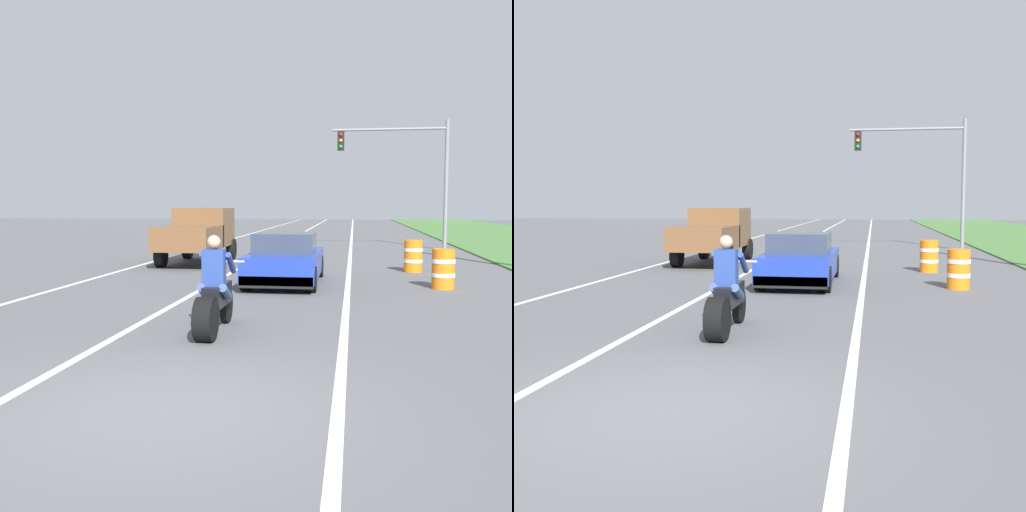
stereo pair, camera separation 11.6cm
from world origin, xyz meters
The scene contains 10 objects.
ground_plane centered at (0.00, 0.00, 0.00)m, with size 160.00×160.00×0.00m, color #565659.
lane_stripe_left_solid centered at (-5.40, 20.00, 0.00)m, with size 0.14×120.00×0.01m, color white.
lane_stripe_right_solid centered at (1.80, 20.00, 0.00)m, with size 0.14×120.00×0.01m, color white.
lane_stripe_centre_dashed centered at (-1.80, 20.00, 0.00)m, with size 0.14×120.00×0.01m, color white.
motorcycle_with_rider centered at (-0.31, 3.78, 0.59)m, with size 0.70×2.21×1.62m.
sports_car_blue centered at (0.14, 10.28, 0.63)m, with size 1.84×4.30×1.37m.
pickup_truck_left_lane_brown centered at (-3.59, 15.46, 1.11)m, with size 2.02×4.80×1.98m.
traffic_light_mast_near centered at (4.43, 23.60, 4.05)m, with size 5.33×0.34×6.00m.
construction_barrel_nearest centered at (4.16, 9.92, 0.50)m, with size 0.58×0.58×1.00m.
construction_barrel_mid centered at (3.78, 13.74, 0.50)m, with size 0.58×0.58×1.00m.
Camera 2 is at (2.05, -5.89, 2.12)m, focal length 43.03 mm.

